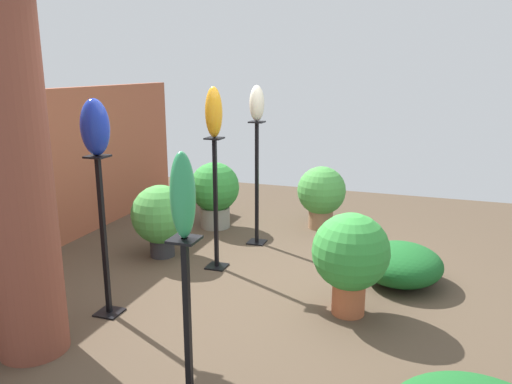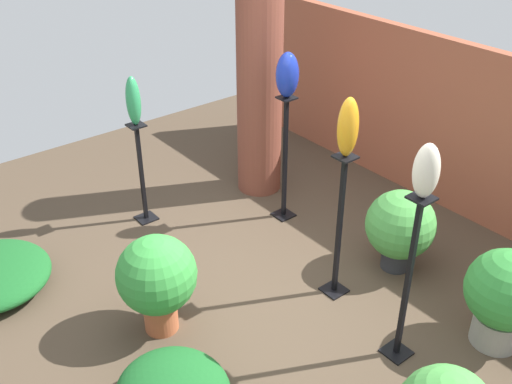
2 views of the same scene
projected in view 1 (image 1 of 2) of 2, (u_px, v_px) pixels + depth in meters
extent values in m
plane|color=#4C3D2D|center=(264.00, 286.00, 4.69)|extent=(8.00, 8.00, 0.00)
cube|color=#9E5138|center=(33.00, 175.00, 5.29)|extent=(5.60, 0.12, 1.77)
cylinder|color=brown|center=(16.00, 186.00, 3.34)|extent=(0.48, 0.48, 2.44)
cube|color=black|center=(257.00, 242.00, 5.85)|extent=(0.20, 0.20, 0.01)
cube|color=black|center=(257.00, 184.00, 5.68)|extent=(0.04, 0.04, 1.42)
cube|color=black|center=(257.00, 122.00, 5.51)|extent=(0.16, 0.16, 0.02)
cube|color=black|center=(217.00, 266.00, 5.13)|extent=(0.20, 0.20, 0.01)
cube|color=black|center=(216.00, 204.00, 4.97)|extent=(0.04, 0.04, 1.34)
cube|color=black|center=(214.00, 138.00, 4.81)|extent=(0.16, 0.16, 0.02)
cube|color=black|center=(110.00, 312.00, 4.17)|extent=(0.20, 0.20, 0.01)
cube|color=black|center=(104.00, 238.00, 4.01)|extent=(0.04, 0.04, 1.34)
cube|color=black|center=(97.00, 156.00, 3.85)|extent=(0.16, 0.16, 0.02)
cube|color=black|center=(188.00, 326.00, 2.89)|extent=(0.04, 0.04, 1.08)
cube|color=black|center=(184.00, 239.00, 2.76)|extent=(0.16, 0.16, 0.02)
ellipsoid|color=beige|center=(257.00, 103.00, 5.46)|extent=(0.18, 0.16, 0.39)
ellipsoid|color=orange|center=(214.00, 112.00, 4.75)|extent=(0.16, 0.17, 0.48)
ellipsoid|color=#192D9E|center=(95.00, 127.00, 3.79)|extent=(0.21, 0.23, 0.44)
ellipsoid|color=#2D9356|center=(183.00, 196.00, 2.70)|extent=(0.14, 0.14, 0.49)
cylinder|color=#B25B38|center=(348.00, 298.00, 4.14)|extent=(0.27, 0.27, 0.28)
sphere|color=#338C38|center=(351.00, 252.00, 4.04)|extent=(0.64, 0.64, 0.64)
cylinder|color=gray|center=(215.00, 217.00, 6.40)|extent=(0.37, 0.37, 0.26)
sphere|color=#338C38|center=(215.00, 187.00, 6.31)|extent=(0.63, 0.63, 0.63)
cylinder|color=#2D2D33|center=(162.00, 247.00, 5.43)|extent=(0.26, 0.26, 0.20)
sphere|color=#479942|center=(161.00, 214.00, 5.34)|extent=(0.63, 0.63, 0.63)
cylinder|color=#936B4C|center=(321.00, 219.00, 6.37)|extent=(0.31, 0.31, 0.23)
sphere|color=#479942|center=(321.00, 191.00, 6.28)|extent=(0.61, 0.61, 0.61)
ellipsoid|color=#195923|center=(400.00, 264.00, 4.73)|extent=(0.83, 0.79, 0.37)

